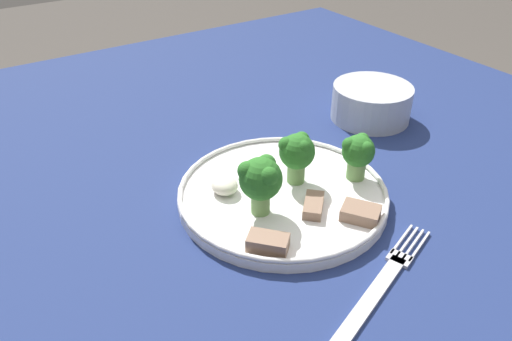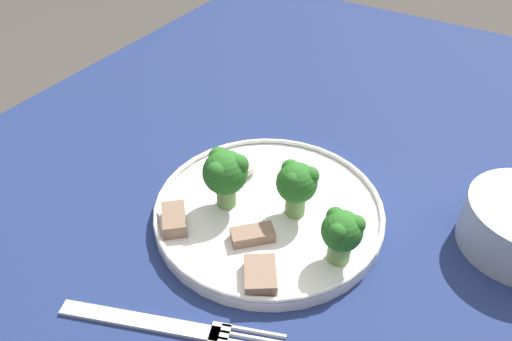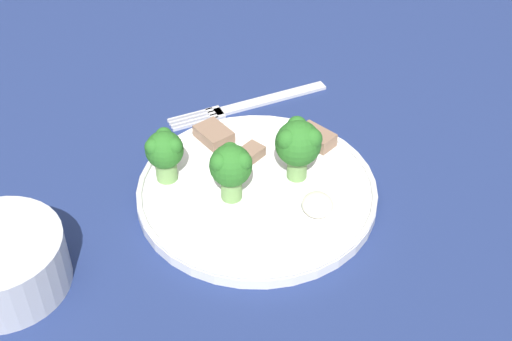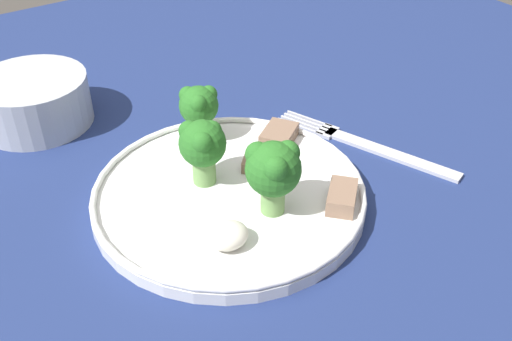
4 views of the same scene
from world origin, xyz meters
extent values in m
cube|color=navy|center=(0.00, 0.00, 0.69)|extent=(1.30, 1.04, 0.03)
cylinder|color=brown|center=(0.59, 0.46, 0.34)|extent=(0.06, 0.06, 0.67)
cylinder|color=white|center=(0.00, -0.08, 0.71)|extent=(0.25, 0.25, 0.01)
torus|color=white|center=(0.00, -0.08, 0.72)|extent=(0.25, 0.25, 0.01)
cube|color=silver|center=(0.18, -0.11, 0.71)|extent=(0.07, 0.15, 0.00)
cube|color=silver|center=(0.15, -0.04, 0.71)|extent=(0.03, 0.02, 0.00)
cube|color=silver|center=(0.15, -0.01, 0.71)|extent=(0.02, 0.06, 0.00)
cube|color=silver|center=(0.15, -0.01, 0.71)|extent=(0.02, 0.06, 0.00)
cube|color=silver|center=(0.14, -0.01, 0.71)|extent=(0.02, 0.06, 0.00)
cube|color=silver|center=(0.13, -0.01, 0.71)|extent=(0.02, 0.06, 0.00)
cylinder|color=#B7BCC6|center=(-0.10, 0.17, 0.73)|extent=(0.12, 0.12, 0.05)
cylinder|color=silver|center=(-0.10, 0.17, 0.73)|extent=(0.10, 0.10, 0.04)
cylinder|color=#709E56|center=(0.02, -0.12, 0.73)|extent=(0.02, 0.02, 0.03)
sphere|color=#286B23|center=(0.02, -0.12, 0.76)|extent=(0.05, 0.05, 0.05)
sphere|color=#286B23|center=(0.03, -0.12, 0.77)|extent=(0.02, 0.02, 0.02)
sphere|color=#286B23|center=(0.01, -0.11, 0.77)|extent=(0.02, 0.02, 0.02)
sphere|color=#286B23|center=(0.01, -0.14, 0.77)|extent=(0.02, 0.02, 0.02)
cylinder|color=#709E56|center=(0.03, 0.02, 0.73)|extent=(0.02, 0.02, 0.02)
sphere|color=#286B23|center=(0.03, 0.02, 0.75)|extent=(0.04, 0.04, 0.04)
sphere|color=#286B23|center=(0.04, 0.02, 0.76)|extent=(0.02, 0.02, 0.02)
sphere|color=#286B23|center=(0.02, 0.03, 0.76)|extent=(0.02, 0.02, 0.02)
sphere|color=#286B23|center=(0.02, 0.01, 0.76)|extent=(0.02, 0.02, 0.02)
cylinder|color=#709E56|center=(-0.01, -0.05, 0.73)|extent=(0.02, 0.02, 0.03)
sphere|color=#286B23|center=(-0.01, -0.05, 0.76)|extent=(0.04, 0.04, 0.04)
sphere|color=#286B23|center=(0.00, -0.05, 0.77)|extent=(0.02, 0.02, 0.02)
sphere|color=#286B23|center=(-0.02, -0.04, 0.77)|extent=(0.02, 0.02, 0.02)
sphere|color=#286B23|center=(-0.02, -0.06, 0.77)|extent=(0.02, 0.02, 0.02)
cube|color=#846651|center=(0.05, -0.07, 0.72)|extent=(0.05, 0.05, 0.01)
cube|color=#846651|center=(0.09, -0.04, 0.72)|extent=(0.05, 0.05, 0.01)
cube|color=#846651|center=(0.07, -0.15, 0.72)|extent=(0.05, 0.05, 0.02)
ellipsoid|color=silver|center=(-0.04, -0.14, 0.73)|extent=(0.04, 0.03, 0.02)
camera|label=1|loc=(0.39, -0.38, 1.07)|focal=35.00mm
camera|label=2|loc=(0.35, 0.12, 1.10)|focal=35.00mm
camera|label=3|loc=(-0.56, -0.04, 1.22)|focal=50.00mm
camera|label=4|loc=(-0.23, -0.45, 1.06)|focal=42.00mm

